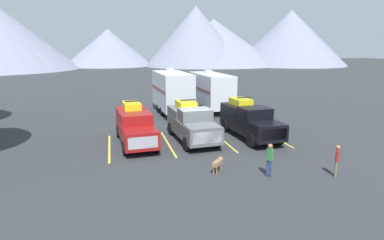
{
  "coord_description": "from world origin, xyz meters",
  "views": [
    {
      "loc": [
        -5.0,
        -18.9,
        6.0
      ],
      "look_at": [
        0.0,
        1.35,
        1.2
      ],
      "focal_mm": 30.28,
      "sensor_mm": 36.0,
      "label": 1
    }
  ],
  "objects_px": {
    "pickup_truck_a": "(135,125)",
    "pickup_truck_c": "(249,120)",
    "dog": "(218,163)",
    "person_a": "(337,159)",
    "camper_trailer_b": "(211,90)",
    "person_b": "(270,158)",
    "camper_trailer_a": "(172,90)",
    "pickup_truck_b": "(192,122)"
  },
  "relations": [
    {
      "from": "camper_trailer_b",
      "to": "dog",
      "type": "height_order",
      "value": "camper_trailer_b"
    },
    {
      "from": "pickup_truck_b",
      "to": "pickup_truck_c",
      "type": "relative_size",
      "value": 0.95
    },
    {
      "from": "pickup_truck_a",
      "to": "camper_trailer_b",
      "type": "relative_size",
      "value": 0.75
    },
    {
      "from": "pickup_truck_a",
      "to": "person_a",
      "type": "xyz_separation_m",
      "value": [
        8.72,
        -7.65,
        -0.28
      ]
    },
    {
      "from": "camper_trailer_b",
      "to": "person_b",
      "type": "distance_m",
      "value": 16.11
    },
    {
      "from": "camper_trailer_b",
      "to": "person_a",
      "type": "height_order",
      "value": "camper_trailer_b"
    },
    {
      "from": "camper_trailer_a",
      "to": "dog",
      "type": "xyz_separation_m",
      "value": [
        -0.42,
        -14.37,
        -1.61
      ]
    },
    {
      "from": "camper_trailer_a",
      "to": "camper_trailer_b",
      "type": "distance_m",
      "value": 3.81
    },
    {
      "from": "camper_trailer_a",
      "to": "dog",
      "type": "bearing_deg",
      "value": -91.68
    },
    {
      "from": "pickup_truck_a",
      "to": "camper_trailer_a",
      "type": "height_order",
      "value": "camper_trailer_a"
    },
    {
      "from": "camper_trailer_b",
      "to": "person_b",
      "type": "relative_size",
      "value": 4.82
    },
    {
      "from": "camper_trailer_a",
      "to": "person_a",
      "type": "bearing_deg",
      "value": -73.57
    },
    {
      "from": "camper_trailer_b",
      "to": "person_a",
      "type": "distance_m",
      "value": 16.73
    },
    {
      "from": "pickup_truck_a",
      "to": "pickup_truck_c",
      "type": "xyz_separation_m",
      "value": [
        7.48,
        -0.41,
        0.04
      ]
    },
    {
      "from": "person_a",
      "to": "person_b",
      "type": "bearing_deg",
      "value": 166.76
    },
    {
      "from": "pickup_truck_a",
      "to": "pickup_truck_c",
      "type": "relative_size",
      "value": 0.98
    },
    {
      "from": "pickup_truck_b",
      "to": "person_a",
      "type": "distance_m",
      "value": 9.05
    },
    {
      "from": "person_b",
      "to": "dog",
      "type": "height_order",
      "value": "person_b"
    },
    {
      "from": "pickup_truck_a",
      "to": "pickup_truck_b",
      "type": "bearing_deg",
      "value": -3.19
    },
    {
      "from": "person_b",
      "to": "person_a",
      "type": "bearing_deg",
      "value": -13.24
    },
    {
      "from": "camper_trailer_b",
      "to": "dog",
      "type": "distance_m",
      "value": 15.5
    },
    {
      "from": "pickup_truck_c",
      "to": "person_b",
      "type": "bearing_deg",
      "value": -105.57
    },
    {
      "from": "camper_trailer_b",
      "to": "person_a",
      "type": "bearing_deg",
      "value": -86.59
    },
    {
      "from": "dog",
      "to": "person_b",
      "type": "bearing_deg",
      "value": -27.24
    },
    {
      "from": "dog",
      "to": "person_a",
      "type": "bearing_deg",
      "value": -19.3
    },
    {
      "from": "pickup_truck_b",
      "to": "person_b",
      "type": "xyz_separation_m",
      "value": [
        2.08,
        -6.73,
        -0.26
      ]
    },
    {
      "from": "pickup_truck_b",
      "to": "dog",
      "type": "relative_size",
      "value": 7.47
    },
    {
      "from": "camper_trailer_a",
      "to": "dog",
      "type": "relative_size",
      "value": 9.99
    },
    {
      "from": "pickup_truck_c",
      "to": "person_a",
      "type": "xyz_separation_m",
      "value": [
        1.24,
        -7.25,
        -0.32
      ]
    },
    {
      "from": "dog",
      "to": "pickup_truck_c",
      "type": "bearing_deg",
      "value": 53.9
    },
    {
      "from": "pickup_truck_b",
      "to": "camper_trailer_a",
      "type": "height_order",
      "value": "camper_trailer_a"
    },
    {
      "from": "pickup_truck_a",
      "to": "dog",
      "type": "height_order",
      "value": "pickup_truck_a"
    },
    {
      "from": "pickup_truck_c",
      "to": "camper_trailer_a",
      "type": "bearing_deg",
      "value": 111.57
    },
    {
      "from": "person_b",
      "to": "dog",
      "type": "bearing_deg",
      "value": 152.76
    },
    {
      "from": "person_b",
      "to": "camper_trailer_a",
      "type": "bearing_deg",
      "value": 96.33
    },
    {
      "from": "pickup_truck_b",
      "to": "pickup_truck_a",
      "type": "bearing_deg",
      "value": 176.81
    },
    {
      "from": "dog",
      "to": "camper_trailer_a",
      "type": "bearing_deg",
      "value": 88.32
    },
    {
      "from": "dog",
      "to": "pickup_truck_a",
      "type": "bearing_deg",
      "value": 121.17
    },
    {
      "from": "pickup_truck_a",
      "to": "person_a",
      "type": "relative_size",
      "value": 3.8
    },
    {
      "from": "pickup_truck_c",
      "to": "person_a",
      "type": "relative_size",
      "value": 3.86
    },
    {
      "from": "pickup_truck_c",
      "to": "person_b",
      "type": "relative_size",
      "value": 3.67
    },
    {
      "from": "camper_trailer_a",
      "to": "dog",
      "type": "height_order",
      "value": "camper_trailer_a"
    }
  ]
}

